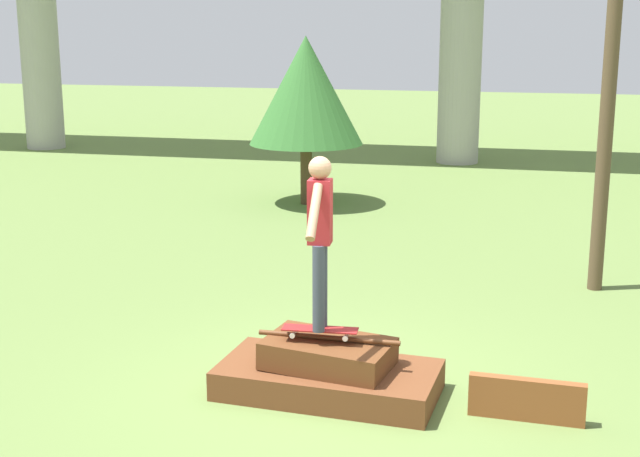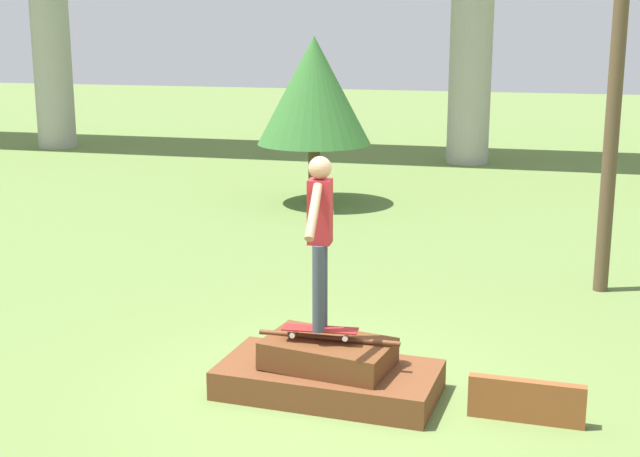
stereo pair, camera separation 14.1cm
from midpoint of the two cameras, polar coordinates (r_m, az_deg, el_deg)
ground_plane at (r=9.18m, az=0.10°, el=-10.50°), size 80.00×80.00×0.00m
scrap_pile at (r=9.09m, az=0.09°, el=-9.20°), size 2.26×1.25×0.62m
scrap_plank_loose at (r=8.73m, az=12.63°, el=-10.64°), size 1.09×0.16×0.41m
skateboard at (r=8.88m, az=-0.46°, el=-6.50°), size 0.77×0.24×0.09m
skater at (r=8.59m, az=-0.47°, el=-0.09°), size 0.23×1.18×1.72m
tree_behind_left at (r=18.06m, az=-1.13°, el=8.80°), size 2.30×2.30×3.40m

